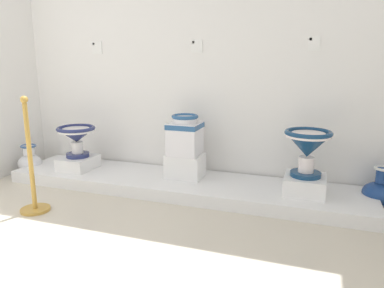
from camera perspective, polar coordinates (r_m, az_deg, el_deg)
ground_plane at (r=2.64m, az=-13.84°, el=-17.68°), size 6.14×5.35×0.02m
wall_back at (r=4.00m, az=0.43°, el=16.65°), size 4.34×0.06×3.14m
display_platform at (r=3.80m, az=-1.73°, el=-6.31°), size 3.71×0.76×0.12m
plinth_block_slender_white at (r=4.29m, az=-17.27°, el=-2.81°), size 0.33×0.39×0.14m
antique_toilet_slender_white at (r=4.22m, az=-17.56°, el=1.31°), size 0.42×0.42×0.34m
plinth_block_squat_floral at (r=3.81m, az=-1.07°, el=-3.40°), size 0.37×0.30×0.24m
antique_toilet_squat_floral at (r=3.73m, az=-1.09°, el=1.55°), size 0.32×0.32×0.41m
plinth_block_leftmost at (r=3.53m, az=17.13°, el=-6.05°), size 0.36×0.39×0.16m
antique_toilet_leftmost at (r=3.43m, az=17.55°, el=-0.13°), size 0.42×0.42×0.42m
info_placard_first at (r=4.49m, az=-14.59°, el=14.34°), size 0.13×0.01×0.14m
info_placard_second at (r=3.95m, az=0.75°, el=14.99°), size 0.12×0.01×0.14m
info_placard_third at (r=3.74m, az=18.47°, el=14.65°), size 0.11×0.01×0.13m
decorative_vase_corner at (r=4.70m, az=-23.92°, el=-2.48°), size 0.27×0.27×0.35m
decorative_vase_companion at (r=3.77m, az=27.24°, el=-6.64°), size 0.31×0.31×0.38m
stanchion_post_near_left at (r=3.51m, az=-23.61°, el=-4.87°), size 0.26×0.26×1.03m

